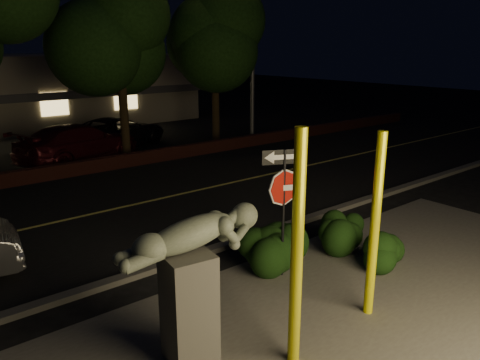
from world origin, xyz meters
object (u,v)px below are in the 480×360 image
Objects in this scene: streetlight at (249,10)px; sculpture at (190,273)px; yellow_pole_right at (375,227)px; parked_car_dark at (117,132)px; parked_car_darkred at (79,143)px; signpost at (284,188)px; yellow_pole_left at (297,252)px.

sculpture is at bearing -131.69° from streetlight.
parked_car_dark is (2.60, 15.74, -0.91)m from yellow_pole_right.
signpost is at bearing 159.64° from parked_car_darkred.
sculpture is 0.23× the size of streetlight.
streetlight is at bearing 52.47° from yellow_pole_left.
signpost reaches higher than parked_car_darkred.
yellow_pole_left is 16.51m from parked_car_dark.
yellow_pole_left is 1.53× the size of sculpture.
signpost is at bearing 145.59° from parked_car_dark.
streetlight is at bearing 55.09° from sculpture.
sculpture is 16.80m from streetlight.
parked_car_darkred is (0.29, 14.21, -0.85)m from yellow_pole_right.
yellow_pole_right is at bearing 147.73° from parked_car_dark.
yellow_pole_right is at bearing 160.81° from parked_car_darkred.
yellow_pole_left is 1.53m from sculpture.
yellow_pole_left is 2.68m from signpost.
streetlight is (7.92, 12.73, 4.41)m from yellow_pole_right.
signpost is 0.26× the size of streetlight.
parked_car_darkred is at bearing 88.84° from yellow_pole_right.
yellow_pole_right is at bearing 2.98° from yellow_pole_left.
yellow_pole_left is 0.69× the size of parked_car_dark.
streetlight is 1.94× the size of parked_car_darkred.
sculpture is at bearing 136.24° from parked_car_dark.
yellow_pole_left is 0.67× the size of parked_car_darkred.
yellow_pole_left is 16.74m from streetlight.
sculpture is at bearing -134.52° from signpost.
parked_car_darkred is (-7.63, 1.47, -5.26)m from streetlight.
parked_car_darkred is (0.50, 12.26, -1.11)m from signpost.
yellow_pole_right is at bearing -8.05° from sculpture.
yellow_pole_right is 15.98m from parked_car_dark.
yellow_pole_left reaches higher than parked_car_dark.
signpost reaches higher than parked_car_dark.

